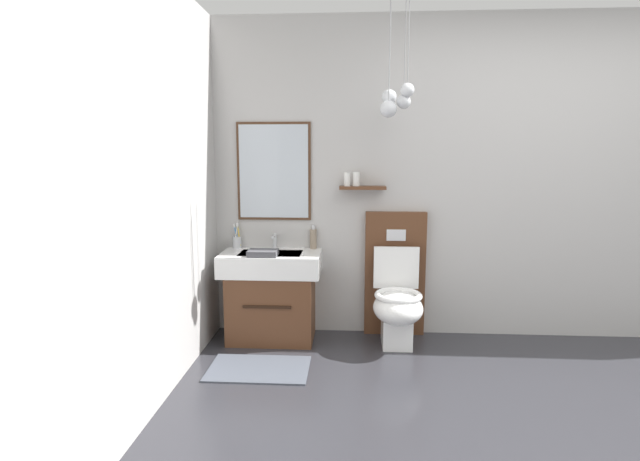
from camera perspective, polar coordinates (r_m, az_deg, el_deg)
The scene contains 9 objects.
wall_back at distance 4.27m, azimuth 24.43°, elevation 5.41°, with size 5.49×0.55×2.51m.
wall_left at distance 2.50m, azimuth -24.02°, elevation 3.49°, with size 0.12×3.69×2.51m, color #B7B5B2.
bath_mat at distance 3.51m, azimuth -7.08°, elevation -15.55°, with size 0.68×0.44×0.01m, color #474C56.
vanity_sink_left at distance 3.93m, azimuth -5.59°, elevation -7.22°, with size 0.77×0.48×0.70m.
tap_on_left_sink at distance 4.01m, azimuth -5.28°, elevation -1.05°, with size 0.03×0.13×0.11m.
toilet at distance 3.90m, azimuth 8.80°, elevation -7.31°, with size 0.48×0.62×1.00m.
toothbrush_cup at distance 4.06m, azimuth -9.56°, elevation -1.20°, with size 0.07×0.07×0.21m.
soap_dispenser at distance 3.97m, azimuth -0.79°, elevation -0.94°, with size 0.06×0.06×0.19m.
folded_hand_towel at distance 3.72m, azimuth -6.61°, elevation -2.60°, with size 0.22×0.16×0.04m, color #47474C.
Camera 1 is at (-1.53, -2.21, 1.45)m, focal length 27.72 mm.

